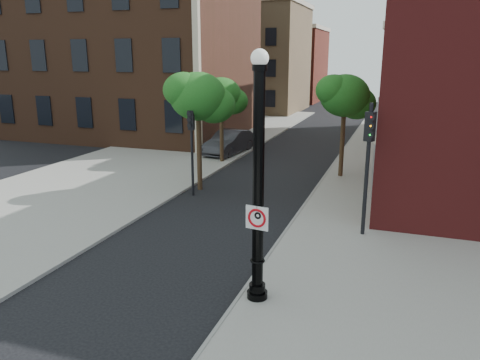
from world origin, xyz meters
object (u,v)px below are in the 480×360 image
at_px(lamppost, 258,193).
at_px(traffic_signal_right, 369,149).
at_px(no_parking_sign, 257,218).
at_px(parked_car, 230,142).
at_px(traffic_signal_left, 191,135).

bearing_deg(lamppost, traffic_signal_right, 68.47).
xyz_separation_m(lamppost, no_parking_sign, (0.03, -0.17, -0.60)).
bearing_deg(no_parking_sign, parked_car, 120.49).
distance_m(traffic_signal_left, traffic_signal_right, 8.63).
bearing_deg(parked_car, lamppost, -61.08).
bearing_deg(lamppost, traffic_signal_left, 124.57).
bearing_deg(no_parking_sign, traffic_signal_left, 132.01).
height_order(no_parking_sign, parked_car, no_parking_sign).
bearing_deg(parked_car, no_parking_sign, -61.20).
relative_size(no_parking_sign, parked_car, 0.13).
bearing_deg(traffic_signal_left, traffic_signal_right, -26.22).
xyz_separation_m(lamppost, parked_car, (-7.66, 18.26, -2.26)).
relative_size(lamppost, traffic_signal_right, 1.35).
distance_m(parked_car, traffic_signal_left, 10.10).
relative_size(lamppost, parked_car, 1.35).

